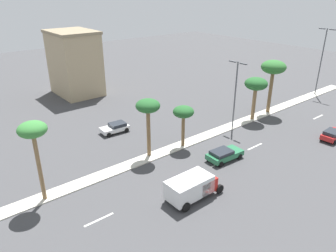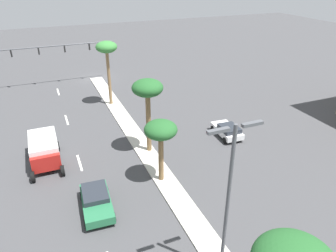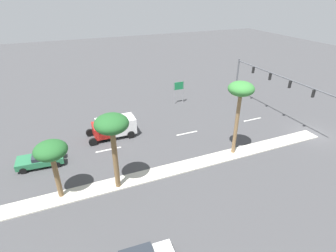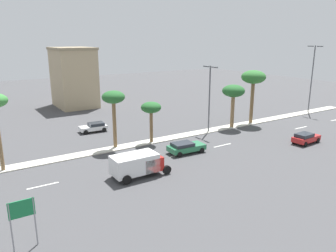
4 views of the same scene
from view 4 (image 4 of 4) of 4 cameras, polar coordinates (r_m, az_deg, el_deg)
name	(u,v)px [view 4 (image 4 of 4)]	position (r m, az deg, el deg)	size (l,w,h in m)	color
ground_plane	(141,144)	(42.32, -4.76, -3.12)	(160.00, 160.00, 0.00)	#424244
median_curb	(190,134)	(46.27, 3.77, -1.44)	(1.80, 70.03, 0.12)	beige
lane_stripe_right	(43,186)	(32.75, -20.86, -9.64)	(0.20, 2.80, 0.01)	silver
lane_stripe_left	(136,165)	(35.60, -5.49, -6.69)	(0.20, 2.80, 0.01)	silver
lane_stripe_far	(180,155)	(38.31, 2.06, -5.03)	(0.20, 2.80, 0.01)	silver
lane_stripe_front	(222,145)	(42.19, 9.40, -3.33)	(0.20, 2.80, 0.01)	silver
lane_stripe_near	(301,128)	(53.72, 22.06, -0.27)	(0.20, 2.80, 0.01)	silver
lane_stripe_inboard	(336,120)	(61.33, 27.10, 0.96)	(0.20, 2.80, 0.01)	silver
directional_road_sign	(22,214)	(23.21, -23.98, -13.74)	(0.10, 1.59, 3.37)	gray
commercial_building	(74,77)	(67.33, -16.02, 8.12)	(9.53, 7.21, 11.46)	tan
palm_tree_front	(113,100)	(39.81, -9.44, 4.55)	(2.76, 2.76, 6.99)	brown
palm_tree_mid	(151,109)	(41.61, -2.96, 3.00)	(2.57, 2.57, 5.25)	brown
palm_tree_left	(233,92)	(49.80, 11.27, 5.76)	(3.33, 3.33, 6.39)	olive
palm_tree_trailing	(253,79)	(52.82, 14.60, 7.97)	(3.75, 3.75, 8.26)	brown
street_lamp_right	(210,93)	(46.69, 7.21, 5.63)	(2.90, 0.24, 9.34)	#515459
street_lamp_rear	(312,74)	(64.43, 23.71, 8.18)	(2.90, 0.24, 11.79)	#515459
sedan_green_outboard	(186,147)	(38.82, 3.08, -3.66)	(2.33, 4.48, 1.30)	#287047
sedan_white_center	(94,127)	(48.72, -12.73, -0.15)	(2.19, 3.93, 1.30)	silver
sedan_red_near	(306,138)	(45.80, 22.76, -1.89)	(2.03, 4.06, 1.37)	red
box_truck	(139,164)	(32.42, -5.12, -6.51)	(2.62, 5.64, 2.25)	#B21E19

